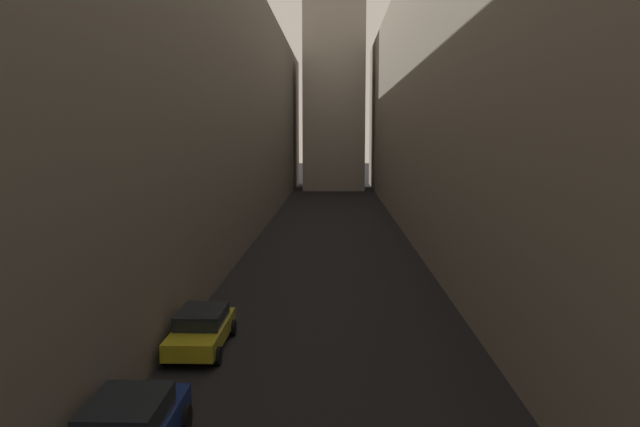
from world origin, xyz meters
The scene contains 4 objects.
ground_plane centered at (0.00, 48.00, 0.00)m, with size 264.00×264.00×0.00m, color black.
building_block_left centered at (-11.15, 50.00, 9.31)m, with size 11.30×108.00×18.61m, color #60594F.
building_block_right centered at (11.41, 50.00, 10.16)m, with size 11.83×108.00×20.32m, color gray.
parked_car_left_far centered at (-4.40, 26.79, 0.73)m, with size 1.90×4.46×1.37m.
Camera 1 is at (0.26, 5.84, 7.37)m, focal length 35.00 mm.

